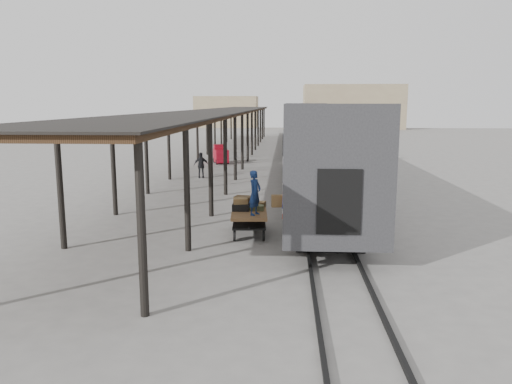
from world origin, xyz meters
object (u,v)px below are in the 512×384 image
object	(u,v)px
baggage_cart	(249,216)
porter	(255,193)
luggage_tug	(221,155)
pedestrian	(201,165)

from	to	relation	value
baggage_cart	porter	xyz separation A→B (m)	(0.25, -0.65, 0.99)
luggage_tug	porter	bearing A→B (deg)	-96.78
luggage_tug	porter	xyz separation A→B (m)	(4.06, -21.97, 0.97)
baggage_cart	porter	bearing A→B (deg)	-72.87
luggage_tug	porter	distance (m)	22.36
baggage_cart	luggage_tug	size ratio (longest dim) A/B	1.33
pedestrian	baggage_cart	bearing A→B (deg)	98.30
baggage_cart	porter	world-z (taller)	porter
pedestrian	porter	bearing A→B (deg)	98.51
pedestrian	luggage_tug	bearing A→B (deg)	-99.96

